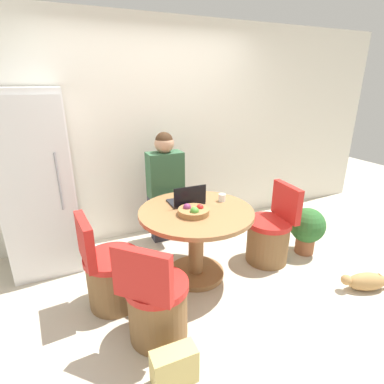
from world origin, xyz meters
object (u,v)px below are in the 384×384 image
at_px(chair_near_left_corner, 157,306).
at_px(cat, 366,281).
at_px(laptop, 187,200).
at_px(fruit_bowl, 194,211).
at_px(potted_plant, 307,227).
at_px(person_seated, 164,184).
at_px(chair_right_side, 269,236).
at_px(dining_table, 196,231).
at_px(chair_left_side, 111,275).
at_px(handbag, 174,367).
at_px(refrigerator, 38,184).

height_order(chair_near_left_corner, cat, chair_near_left_corner).
distance_m(laptop, fruit_bowl, 0.27).
bearing_deg(potted_plant, person_seated, 147.73).
bearing_deg(chair_right_side, cat, 37.82).
bearing_deg(cat, person_seated, -29.40).
distance_m(fruit_bowl, potted_plant, 1.48).
distance_m(chair_right_side, person_seated, 1.33).
bearing_deg(fruit_bowl, dining_table, 51.94).
bearing_deg(dining_table, chair_left_side, -174.31).
distance_m(chair_left_side, handbag, 0.98).
xyz_separation_m(person_seated, fruit_bowl, (-0.01, -0.86, 0.00)).
relative_size(dining_table, person_seated, 0.81).
height_order(laptop, fruit_bowl, laptop).
relative_size(fruit_bowl, handbag, 0.96).
bearing_deg(dining_table, chair_near_left_corner, -134.82).
xyz_separation_m(chair_left_side, laptop, (0.83, 0.27, 0.48)).
bearing_deg(dining_table, chair_right_side, -4.41).
relative_size(laptop, fruit_bowl, 1.16).
xyz_separation_m(refrigerator, potted_plant, (2.71, -0.94, -0.60)).
distance_m(dining_table, chair_near_left_corner, 0.89).
bearing_deg(person_seated, cat, 131.23).
bearing_deg(dining_table, fruit_bowl, -128.06).
distance_m(chair_left_side, cat, 2.38).
distance_m(fruit_bowl, cat, 1.78).
xyz_separation_m(laptop, potted_plant, (1.37, -0.29, -0.45)).
height_order(refrigerator, chair_right_side, refrigerator).
distance_m(dining_table, handbag, 1.25).
bearing_deg(person_seated, chair_right_side, 137.29).
xyz_separation_m(refrigerator, dining_table, (1.36, -0.83, -0.41)).
relative_size(chair_near_left_corner, potted_plant, 1.58).
bearing_deg(fruit_bowl, handbag, -120.63).
bearing_deg(refrigerator, dining_table, -31.47).
bearing_deg(refrigerator, chair_near_left_corner, -62.26).
relative_size(chair_near_left_corner, cat, 1.77).
bearing_deg(fruit_bowl, chair_near_left_corner, -135.78).
height_order(laptop, potted_plant, laptop).
distance_m(refrigerator, chair_left_side, 1.23).
relative_size(dining_table, potted_plant, 2.01).
bearing_deg(dining_table, potted_plant, -4.64).
height_order(cat, handbag, handbag).
bearing_deg(chair_left_side, refrigerator, 23.32).
relative_size(refrigerator, handbag, 6.13).
bearing_deg(refrigerator, potted_plant, -19.21).
height_order(chair_near_left_corner, chair_right_side, same).
distance_m(potted_plant, handbag, 2.18).
bearing_deg(refrigerator, chair_left_side, -60.99).
relative_size(cat, handbag, 1.64).
bearing_deg(cat, chair_near_left_corner, 11.91).
relative_size(refrigerator, laptop, 5.47).
bearing_deg(handbag, refrigerator, 111.85).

